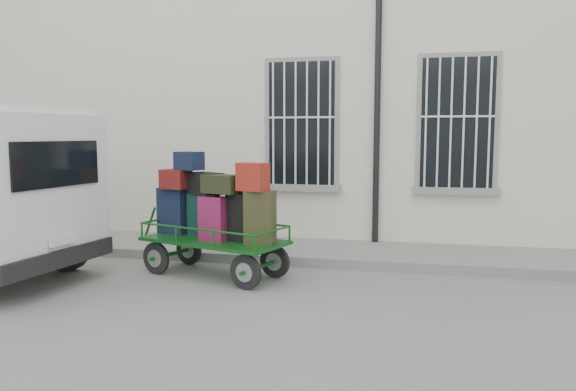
# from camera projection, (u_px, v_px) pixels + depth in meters

# --- Properties ---
(ground) EXTENTS (80.00, 80.00, 0.00)m
(ground) POSITION_uv_depth(u_px,v_px,m) (287.00, 291.00, 7.40)
(ground) COLOR slate
(ground) RESTS_ON ground
(building) EXTENTS (24.00, 5.15, 6.00)m
(building) POSITION_uv_depth(u_px,v_px,m) (342.00, 92.00, 12.40)
(building) COLOR beige
(building) RESTS_ON ground
(sidewalk) EXTENTS (24.00, 1.70, 0.15)m
(sidewalk) POSITION_uv_depth(u_px,v_px,m) (316.00, 252.00, 9.53)
(sidewalk) COLOR slate
(sidewalk) RESTS_ON ground
(luggage_cart) EXTENTS (2.50, 1.57, 1.80)m
(luggage_cart) POSITION_uv_depth(u_px,v_px,m) (214.00, 214.00, 8.14)
(luggage_cart) COLOR black
(luggage_cart) RESTS_ON ground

